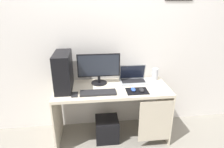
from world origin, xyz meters
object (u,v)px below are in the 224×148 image
object	(u,v)px
speaker	(155,74)
monitor	(99,68)
laptop	(133,78)
mouse_right	(142,90)
keyboard	(98,93)
mouse_left	(133,89)
subwoofer	(107,129)
cell_phone	(75,95)
pc_tower	(63,71)

from	to	relation	value
speaker	monitor	bearing A→B (deg)	-176.38
laptop	monitor	bearing A→B (deg)	-177.55
laptop	mouse_right	size ratio (longest dim) A/B	3.64
keyboard	mouse_left	world-z (taller)	mouse_left
keyboard	mouse_right	world-z (taller)	mouse_right
speaker	keyboard	world-z (taller)	speaker
speaker	subwoofer	bearing A→B (deg)	-160.49
subwoofer	mouse_left	bearing A→B (deg)	-13.87
cell_phone	laptop	bearing A→B (deg)	22.86
monitor	mouse_right	bearing A→B (deg)	-31.24
monitor	mouse_right	xyz separation A→B (m)	(0.49, -0.30, -0.19)
monitor	speaker	distance (m)	0.78
pc_tower	keyboard	bearing A→B (deg)	-24.80
monitor	subwoofer	bearing A→B (deg)	-67.77
speaker	cell_phone	xyz separation A→B (m)	(-1.06, -0.34, -0.07)
monitor	keyboard	distance (m)	0.35
pc_tower	speaker	bearing A→B (deg)	7.42
pc_tower	monitor	distance (m)	0.44
laptop	keyboard	world-z (taller)	laptop
laptop	mouse_left	world-z (taller)	laptop
speaker	mouse_left	distance (m)	0.49
laptop	cell_phone	size ratio (longest dim) A/B	2.69
cell_phone	speaker	bearing A→B (deg)	18.03
mouse_right	cell_phone	size ratio (longest dim) A/B	0.74
laptop	speaker	distance (m)	0.31
keyboard	mouse_left	bearing A→B (deg)	2.72
mouse_left	cell_phone	size ratio (longest dim) A/B	0.74
mouse_right	monitor	bearing A→B (deg)	148.76
mouse_right	subwoofer	world-z (taller)	mouse_right
laptop	mouse_right	bearing A→B (deg)	-83.55
speaker	cell_phone	distance (m)	1.12
laptop	subwoofer	bearing A→B (deg)	-150.31
pc_tower	speaker	xyz separation A→B (m)	(1.19, 0.16, -0.15)
monitor	keyboard	world-z (taller)	monitor
speaker	keyboard	bearing A→B (deg)	-156.71
subwoofer	laptop	bearing A→B (deg)	29.69
pc_tower	laptop	bearing A→B (deg)	8.15
mouse_left	cell_phone	xyz separation A→B (m)	(-0.69, -0.02, -0.02)
cell_phone	subwoofer	world-z (taller)	cell_phone
monitor	subwoofer	distance (m)	0.82
mouse_left	cell_phone	bearing A→B (deg)	-177.96
keyboard	subwoofer	xyz separation A→B (m)	(0.11, 0.10, -0.59)
laptop	mouse_left	xyz separation A→B (m)	(-0.06, -0.29, -0.02)
mouse_left	mouse_right	size ratio (longest dim) A/B	1.00
mouse_right	subwoofer	size ratio (longest dim) A/B	0.32
laptop	mouse_right	world-z (taller)	laptop
mouse_right	cell_phone	world-z (taller)	mouse_right
pc_tower	mouse_right	world-z (taller)	pc_tower
pc_tower	speaker	distance (m)	1.21
monitor	mouse_left	world-z (taller)	monitor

